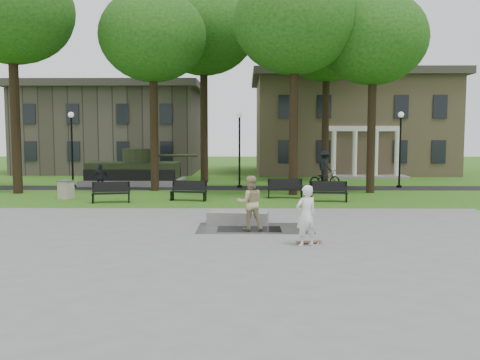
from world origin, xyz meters
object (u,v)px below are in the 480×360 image
object	(u,v)px
concrete_block	(238,217)
friend_watching	(250,203)
cyclist	(325,173)
trash_bin	(66,189)
skateboarder	(306,216)
park_bench_0	(111,192)

from	to	relation	value
concrete_block	friend_watching	world-z (taller)	friend_watching
cyclist	trash_bin	size ratio (longest dim) A/B	2.43
friend_watching	trash_bin	world-z (taller)	friend_watching
concrete_block	trash_bin	distance (m)	11.67
concrete_block	friend_watching	xyz separation A→B (m)	(0.42, -1.22, 0.71)
skateboarder	trash_bin	size ratio (longest dim) A/B	1.87
skateboarder	trash_bin	distance (m)	15.75
skateboarder	trash_bin	world-z (taller)	skateboarder
concrete_block	skateboarder	distance (m)	4.36
trash_bin	park_bench_0	bearing A→B (deg)	-27.47
park_bench_0	skateboarder	bearing A→B (deg)	-60.21
cyclist	park_bench_0	distance (m)	13.45
concrete_block	trash_bin	world-z (taller)	trash_bin
concrete_block	park_bench_0	world-z (taller)	park_bench_0
concrete_block	cyclist	bearing A→B (deg)	68.14
friend_watching	trash_bin	distance (m)	12.79
friend_watching	concrete_block	bearing A→B (deg)	-81.13
friend_watching	park_bench_0	xyz separation A→B (m)	(-6.69, 7.22, -0.43)
friend_watching	park_bench_0	size ratio (longest dim) A/B	1.01
concrete_block	friend_watching	size ratio (longest dim) A/B	1.18
park_bench_0	trash_bin	bearing A→B (deg)	142.03
concrete_block	park_bench_0	distance (m)	8.69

